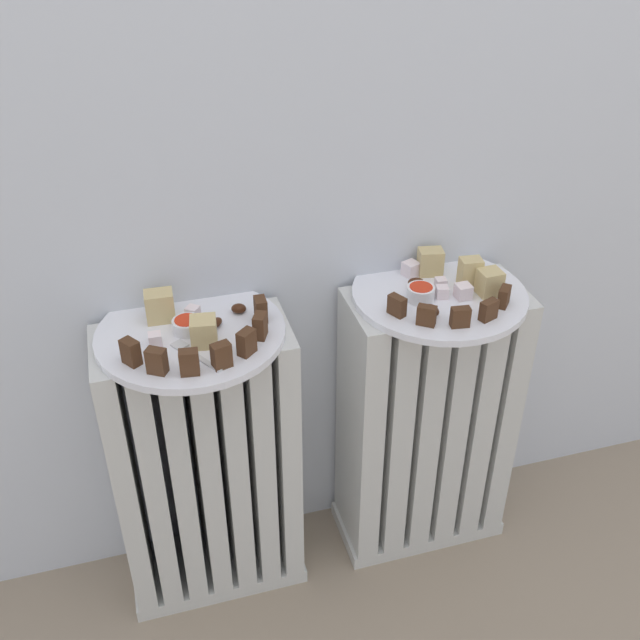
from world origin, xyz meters
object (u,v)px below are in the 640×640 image
object	(u,v)px
plate_left	(191,333)
fork	(194,354)
radiator_right	(426,424)
jam_bowl_left	(187,325)
jam_bowl_right	(421,292)
plate_right	(439,294)
radiator_left	(207,468)

from	to	relation	value
plate_left	fork	world-z (taller)	fork
radiator_right	fork	bearing A→B (deg)	-171.01
jam_bowl_left	jam_bowl_right	size ratio (longest dim) A/B	1.01
plate_right	jam_bowl_left	distance (m)	0.43
jam_bowl_left	radiator_right	bearing A→B (deg)	0.09
radiator_left	plate_left	size ratio (longest dim) A/B	1.89
radiator_left	plate_left	world-z (taller)	plate_left
plate_left	plate_right	world-z (taller)	same
plate_left	jam_bowl_right	size ratio (longest dim) A/B	6.39
jam_bowl_right	radiator_right	bearing A→B (deg)	20.72
fork	jam_bowl_left	bearing A→B (deg)	89.49
jam_bowl_right	radiator_left	bearing A→B (deg)	177.61
jam_bowl_left	radiator_left	bearing A→B (deg)	10.16
plate_right	fork	bearing A→B (deg)	-171.01
radiator_left	jam_bowl_left	distance (m)	0.31
radiator_right	jam_bowl_right	size ratio (longest dim) A/B	12.09
jam_bowl_left	fork	size ratio (longest dim) A/B	0.47
radiator_right	fork	xyz separation A→B (m)	(-0.43, -0.07, 0.30)
radiator_left	fork	distance (m)	0.31
fork	radiator_right	bearing A→B (deg)	8.99
plate_right	fork	distance (m)	0.43
radiator_left	jam_bowl_left	size ratio (longest dim) A/B	12.02
radiator_left	jam_bowl_right	bearing A→B (deg)	-2.39
jam_bowl_right	fork	xyz separation A→B (m)	(-0.39, -0.05, -0.01)
jam_bowl_right	jam_bowl_left	bearing A→B (deg)	177.73
radiator_left	radiator_right	xyz separation A→B (m)	(0.42, 0.00, -0.00)
plate_right	jam_bowl_left	world-z (taller)	jam_bowl_left
jam_bowl_right	fork	distance (m)	0.39
plate_left	plate_right	bearing A→B (deg)	0.00
radiator_right	plate_right	distance (m)	0.29
radiator_left	radiator_right	distance (m)	0.42
radiator_right	fork	world-z (taller)	fork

